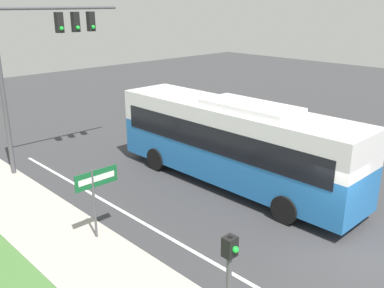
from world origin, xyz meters
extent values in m
plane|color=#38383A|center=(0.00, 0.00, 0.00)|extent=(80.00, 80.00, 0.00)
cube|color=#236BB7|center=(1.22, 5.79, 1.24)|extent=(2.55, 11.41, 1.67)
cube|color=white|center=(1.22, 5.79, 2.76)|extent=(2.55, 11.41, 1.37)
cube|color=black|center=(1.22, 5.79, 2.29)|extent=(2.59, 10.50, 1.03)
cube|color=white|center=(1.22, 4.94, 3.57)|extent=(1.78, 3.99, 0.24)
cylinder|color=black|center=(-0.01, 9.33, 0.52)|extent=(0.28, 1.04, 1.04)
cylinder|color=black|center=(2.44, 9.33, 0.52)|extent=(0.28, 1.04, 1.04)
cylinder|color=black|center=(-0.01, 2.26, 0.52)|extent=(0.28, 1.04, 1.04)
cylinder|color=black|center=(2.44, 2.26, 0.52)|extent=(0.28, 1.04, 1.04)
cylinder|color=#4C4C51|center=(-5.05, 13.28, 3.72)|extent=(0.20, 0.20, 7.43)
cylinder|color=#4C4C51|center=(-2.09, 13.28, 7.18)|extent=(5.92, 0.14, 0.14)
cube|color=black|center=(-2.16, 13.28, 6.56)|extent=(0.32, 0.28, 0.90)
sphere|color=#1ED838|center=(-2.16, 13.10, 6.32)|extent=(0.18, 0.18, 0.18)
cube|color=black|center=(-1.35, 13.28, 6.56)|extent=(0.32, 0.28, 0.90)
sphere|color=#1ED838|center=(-1.35, 13.10, 6.32)|extent=(0.18, 0.18, 0.18)
cube|color=black|center=(-0.53, 13.28, 6.56)|extent=(0.32, 0.28, 0.90)
sphere|color=#1ED838|center=(-0.53, 13.10, 6.32)|extent=(0.18, 0.18, 0.18)
cube|color=black|center=(-5.89, -0.22, 2.69)|extent=(0.28, 0.24, 0.44)
sphere|color=#1ED838|center=(-5.89, -0.37, 2.69)|extent=(0.14, 0.14, 0.14)
cylinder|color=#4C4C51|center=(-5.39, 5.89, 1.24)|extent=(0.08, 0.08, 2.47)
cube|color=#145B2D|center=(-5.24, 5.89, 2.15)|extent=(1.53, 0.03, 0.56)
cube|color=white|center=(-5.24, 5.87, 2.15)|extent=(1.30, 0.01, 0.20)
camera|label=1|loc=(-11.75, -5.15, 7.43)|focal=40.00mm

